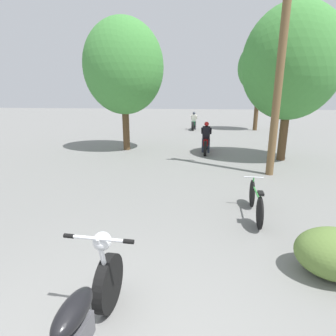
% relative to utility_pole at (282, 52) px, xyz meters
% --- Properties ---
extents(utility_pole, '(1.10, 0.24, 7.35)m').
position_rel_utility_pole_xyz_m(utility_pole, '(0.00, 0.00, 0.00)').
color(utility_pole, brown).
rests_on(utility_pole, ground).
extents(roadside_tree_right_near, '(3.65, 3.29, 5.83)m').
position_rel_utility_pole_xyz_m(roadside_tree_right_near, '(0.88, 2.30, -0.05)').
color(roadside_tree_right_near, '#513A23').
rests_on(roadside_tree_right_near, ground).
extents(roadside_tree_right_far, '(3.22, 2.90, 6.55)m').
position_rel_utility_pole_xyz_m(roadside_tree_right_far, '(1.33, 12.76, 0.89)').
color(roadside_tree_right_far, '#513A23').
rests_on(roadside_tree_right_far, ground).
extents(roadside_tree_left, '(3.67, 3.30, 5.92)m').
position_rel_utility_pole_xyz_m(roadside_tree_left, '(-6.04, 3.36, 0.03)').
color(roadside_tree_left, '#513A23').
rests_on(roadside_tree_left, ground).
extents(roadside_bush, '(1.10, 0.88, 0.70)m').
position_rel_utility_pole_xyz_m(roadside_bush, '(-0.12, -5.21, -3.42)').
color(roadside_bush, '#5B7A38').
rests_on(roadside_bush, ground).
extents(motorcycle_foreground, '(0.78, 2.20, 1.05)m').
position_rel_utility_pole_xyz_m(motorcycle_foreground, '(-3.04, -7.02, -3.33)').
color(motorcycle_foreground, black).
rests_on(motorcycle_foreground, ground).
extents(motorcycle_rider_lead, '(0.50, 2.13, 1.42)m').
position_rel_utility_pole_xyz_m(motorcycle_rider_lead, '(-2.20, 3.32, -3.24)').
color(motorcycle_rider_lead, black).
rests_on(motorcycle_rider_lead, ground).
extents(motorcycle_rider_far, '(0.50, 2.06, 1.40)m').
position_rel_utility_pole_xyz_m(motorcycle_rider_far, '(-3.45, 12.31, -3.24)').
color(motorcycle_rider_far, black).
rests_on(motorcycle_rider_far, ground).
extents(bicycle_parked, '(0.44, 1.72, 0.74)m').
position_rel_utility_pole_xyz_m(bicycle_parked, '(-0.94, -3.39, -3.42)').
color(bicycle_parked, black).
rests_on(bicycle_parked, ground).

